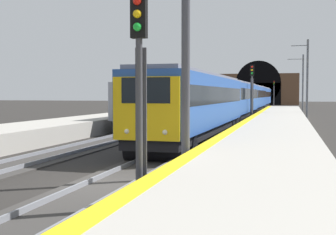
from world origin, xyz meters
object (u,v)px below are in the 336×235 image
Objects in this scene: train_main_approaching at (245,98)px; railway_signal_near at (139,81)px; catenary_mast_near at (307,80)px; train_adjacent_platform at (194,99)px; overhead_signal_gantry at (59,13)px; catenary_mast_far at (303,84)px; railway_signal_mid at (252,88)px; railway_signal_far at (274,91)px.

train_main_approaching is 45.28m from railway_signal_near.
train_adjacent_platform is at bearing 79.48° from catenary_mast_near.
overhead_signal_gantry reaches higher than train_adjacent_platform.
railway_signal_near is 0.63× the size of catenary_mast_near.
railway_signal_near is 53.57m from catenary_mast_far.
catenary_mast_far is at bearing -39.40° from train_adjacent_platform.
overhead_signal_gantry is 1.13× the size of catenary_mast_near.
catenary_mast_near is at bearing 172.15° from railway_signal_near.
catenary_mast_near is 1.02× the size of catenary_mast_far.
catenary_mast_near reaches higher than train_adjacent_platform.
railway_signal_mid is at bearing 9.12° from train_main_approaching.
train_adjacent_platform is 7.93× the size of railway_signal_near.
train_main_approaching is 9.59× the size of catenary_mast_far.
railway_signal_mid is 29.32m from overhead_signal_gantry.
train_main_approaching is at bearing 40.64° from catenary_mast_near.
railway_signal_far is (94.08, 0.00, 0.32)m from railway_signal_near.
railway_signal_mid reaches higher than train_main_approaching.
overhead_signal_gantry reaches higher than railway_signal_near.
train_main_approaching is 12.33m from railway_signal_mid.
catenary_mast_far is at bearing 7.15° from railway_signal_far.
catenary_mast_near is at bearing 128.55° from railway_signal_mid.
railway_signal_mid reaches higher than railway_signal_near.
railway_signal_mid is 0.96× the size of railway_signal_far.
railway_signal_near is at bearing -133.83° from overhead_signal_gantry.
catenary_mast_near reaches higher than railway_signal_near.
catenary_mast_far reaches higher than overhead_signal_gantry.
catenary_mast_far is (53.32, -5.11, 1.01)m from railway_signal_near.
railway_signal_far is at bearing -180.00° from railway_signal_mid.
railway_signal_far is at bearing -180.00° from railway_signal_near.
overhead_signal_gantry is (4.19, 4.37, 2.52)m from railway_signal_near.
railway_signal_mid is at bearing -180.00° from railway_signal_near.
railway_signal_mid is at bearing -8.60° from overhead_signal_gantry.
overhead_signal_gantry is at bearing -8.60° from railway_signal_mid.
catenary_mast_near is at bearing 5.15° from railway_signal_far.
train_adjacent_platform is 18.50m from catenary_mast_far.
catenary_mast_near is at bearing 41.33° from train_main_approaching.
overhead_signal_gantry reaches higher than railway_signal_mid.
overhead_signal_gantry is (-28.90, 4.37, 2.32)m from railway_signal_mid.
railway_signal_far is at bearing 7.15° from catenary_mast_far.
catenary_mast_far is at bearing 174.52° from railway_signal_near.
train_main_approaching is at bearing -2.11° from railway_signal_far.
railway_signal_far is 0.62× the size of overhead_signal_gantry.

